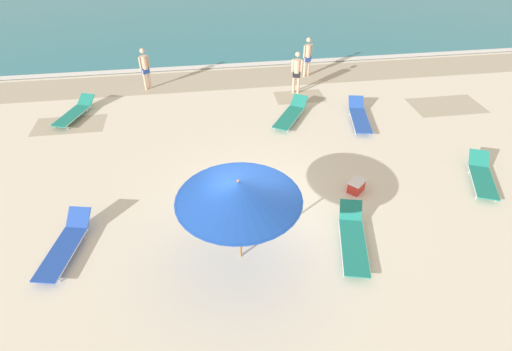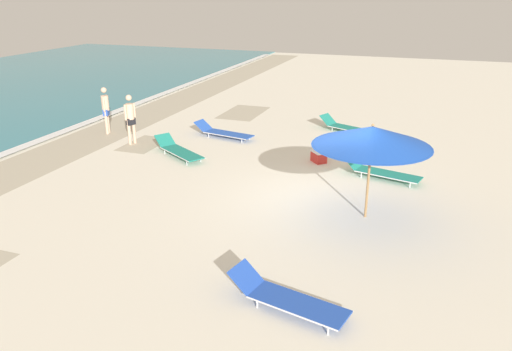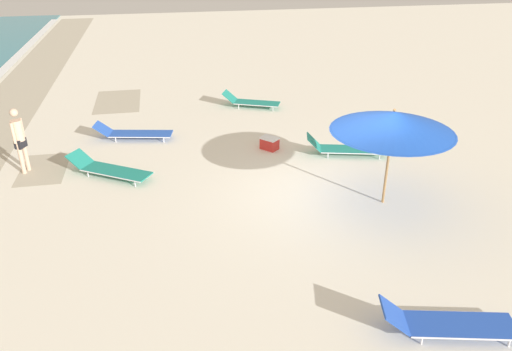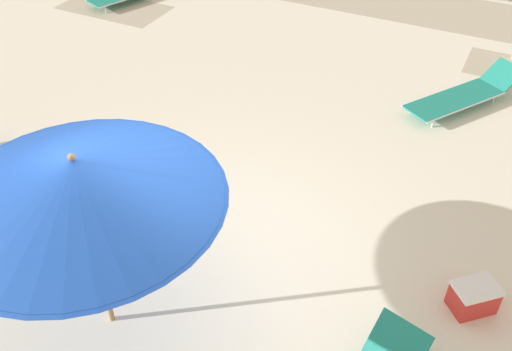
{
  "view_description": "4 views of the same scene",
  "coord_description": "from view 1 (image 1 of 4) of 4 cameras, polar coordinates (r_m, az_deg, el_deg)",
  "views": [
    {
      "loc": [
        -1.11,
        -7.74,
        7.38
      ],
      "look_at": [
        0.18,
        0.98,
        0.73
      ],
      "focal_mm": 28.0,
      "sensor_mm": 36.0,
      "label": 1
    },
    {
      "loc": [
        -11.78,
        -2.37,
        5.24
      ],
      "look_at": [
        -0.73,
        1.54,
        0.8
      ],
      "focal_mm": 35.0,
      "sensor_mm": 36.0,
      "label": 2
    },
    {
      "loc": [
        -10.1,
        3.7,
        5.88
      ],
      "look_at": [
        -0.61,
        1.89,
        1.05
      ],
      "focal_mm": 35.0,
      "sensor_mm": 36.0,
      "label": 3
    },
    {
      "loc": [
        2.75,
        -4.08,
        5.33
      ],
      "look_at": [
        0.17,
        1.09,
        0.69
      ],
      "focal_mm": 40.0,
      "sensor_mm": 36.0,
      "label": 4
    }
  ],
  "objects": [
    {
      "name": "cooler_box",
      "position": [
        11.92,
        14.15,
        -1.45
      ],
      "size": [
        0.61,
        0.6,
        0.37
      ],
      "rotation": [
        0.0,
        0.0,
        3.89
      ],
      "color": "red",
      "rests_on": "ground_plane"
    },
    {
      "name": "sun_lounger_mid_beach_pair_a",
      "position": [
        15.49,
        14.56,
        8.17
      ],
      "size": [
        1.05,
        2.41,
        0.51
      ],
      "rotation": [
        0.0,
        0.0,
        -0.2
      ],
      "color": "blue",
      "rests_on": "ground_plane"
    },
    {
      "name": "sun_lounger_under_umbrella",
      "position": [
        15.22,
        5.0,
        8.73
      ],
      "size": [
        1.76,
        2.28,
        0.5
      ],
      "rotation": [
        0.0,
        0.0,
        -0.57
      ],
      "color": "#1E8475",
      "rests_on": "ground_plane"
    },
    {
      "name": "sun_lounger_beside_umbrella",
      "position": [
        10.24,
        13.71,
        -8.78
      ],
      "size": [
        1.14,
        2.33,
        0.57
      ],
      "rotation": [
        0.0,
        0.0,
        -0.25
      ],
      "color": "#1E8475",
      "rests_on": "ground_plane"
    },
    {
      "name": "sun_lounger_mid_beach_solo",
      "position": [
        13.66,
        29.61,
        -0.11
      ],
      "size": [
        1.36,
        2.12,
        0.53
      ],
      "rotation": [
        0.0,
        0.0,
        -0.4
      ],
      "color": "#1E8475",
      "rests_on": "ground_plane"
    },
    {
      "name": "beachgoer_shoreline_child",
      "position": [
        16.98,
        5.86,
        14.75
      ],
      "size": [
        0.42,
        0.28,
        1.76
      ],
      "rotation": [
        0.0,
        0.0,
        2.75
      ],
      "color": "beige",
      "rests_on": "ground_plane"
    },
    {
      "name": "sun_lounger_near_water_left",
      "position": [
        16.78,
        -24.51,
        8.24
      ],
      "size": [
        1.34,
        2.23,
        0.48
      ],
      "rotation": [
        0.0,
        0.0,
        -0.37
      ],
      "color": "#1E8475",
      "rests_on": "ground_plane"
    },
    {
      "name": "beachgoer_wading_adult",
      "position": [
        17.88,
        -15.6,
        14.78
      ],
      "size": [
        0.39,
        0.32,
        1.76
      ],
      "rotation": [
        0.0,
        0.0,
        3.72
      ],
      "color": "beige",
      "rests_on": "ground_plane"
    },
    {
      "name": "beach_umbrella",
      "position": [
        8.47,
        -2.5,
        -2.22
      ],
      "size": [
        2.77,
        2.77,
        2.34
      ],
      "color": "#9E7547",
      "rests_on": "ground_plane"
    },
    {
      "name": "ground_plane",
      "position": [
        10.82,
        -0.2,
        -6.6
      ],
      "size": [
        60.0,
        60.0,
        0.16
      ],
      "color": "silver"
    },
    {
      "name": "sun_lounger_near_water_right",
      "position": [
        10.86,
        -25.64,
        -8.97
      ],
      "size": [
        1.07,
        2.25,
        0.53
      ],
      "rotation": [
        0.0,
        0.0,
        -0.23
      ],
      "color": "blue",
      "rests_on": "ground_plane"
    },
    {
      "name": "ocean_water",
      "position": [
        29.05,
        -6.44,
        22.15
      ],
      "size": [
        60.0,
        19.45,
        0.07
      ],
      "color": "teal",
      "rests_on": "ground_plane"
    },
    {
      "name": "beachgoer_strolling_adult",
      "position": [
        18.67,
        7.38,
        16.74
      ],
      "size": [
        0.43,
        0.27,
        1.76
      ],
      "rotation": [
        0.0,
        0.0,
        0.36
      ],
      "color": "beige",
      "rests_on": "ground_plane"
    }
  ]
}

